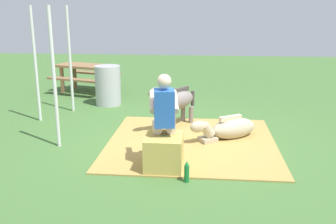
# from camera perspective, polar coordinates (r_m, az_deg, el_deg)

# --- Properties ---
(ground_plane) EXTENTS (24.00, 24.00, 0.00)m
(ground_plane) POSITION_cam_1_polar(r_m,az_deg,el_deg) (6.72, 1.38, -4.34)
(ground_plane) COLOR #426B33
(hay_patch) EXTENTS (2.85, 2.84, 0.02)m
(hay_patch) POSITION_cam_1_polar(r_m,az_deg,el_deg) (6.64, 3.51, -4.51)
(hay_patch) COLOR #AD8C47
(hay_patch) RESTS_ON ground
(hay_bale) EXTENTS (0.60, 0.53, 0.49)m
(hay_bale) POSITION_cam_1_polar(r_m,az_deg,el_deg) (5.54, -0.60, -6.01)
(hay_bale) COLOR tan
(hay_bale) RESTS_ON ground
(person_seated) EXTENTS (0.70, 0.48, 1.37)m
(person_seated) POSITION_cam_1_polar(r_m,az_deg,el_deg) (5.54, -0.61, -0.40)
(person_seated) COLOR beige
(person_seated) RESTS_ON ground
(pony_standing) EXTENTS (1.18, 0.90, 0.88)m
(pony_standing) POSITION_cam_1_polar(r_m,az_deg,el_deg) (7.34, 1.14, 1.65)
(pony_standing) COLOR slate
(pony_standing) RESTS_ON ground
(pony_lying) EXTENTS (0.96, 1.27, 0.42)m
(pony_lying) POSITION_cam_1_polar(r_m,az_deg,el_deg) (6.86, 9.01, -2.44)
(pony_lying) COLOR tan
(pony_lying) RESTS_ON ground
(soda_bottle) EXTENTS (0.07, 0.07, 0.30)m
(soda_bottle) POSITION_cam_1_polar(r_m,az_deg,el_deg) (5.19, 2.79, -8.84)
(soda_bottle) COLOR #197233
(soda_bottle) RESTS_ON ground
(water_barrel) EXTENTS (0.60, 0.60, 0.93)m
(water_barrel) POSITION_cam_1_polar(r_m,az_deg,el_deg) (9.18, -8.87, 3.90)
(water_barrel) COLOR #B2B2B7
(water_barrel) RESTS_ON ground
(tent_pole_left) EXTENTS (0.06, 0.06, 2.29)m
(tent_pole_left) POSITION_cam_1_polar(r_m,az_deg,el_deg) (6.46, -16.51, 4.72)
(tent_pole_left) COLOR silver
(tent_pole_left) RESTS_ON ground
(tent_pole_right) EXTENTS (0.06, 0.06, 2.29)m
(tent_pole_right) POSITION_cam_1_polar(r_m,az_deg,el_deg) (8.67, -14.30, 7.48)
(tent_pole_right) COLOR silver
(tent_pole_right) RESTS_ON ground
(tent_pole_mid) EXTENTS (0.06, 0.06, 2.29)m
(tent_pole_mid) POSITION_cam_1_polar(r_m,az_deg,el_deg) (8.10, -19.01, 6.58)
(tent_pole_mid) COLOR silver
(tent_pole_mid) RESTS_ON ground
(picnic_bench) EXTENTS (1.69, 1.82, 0.75)m
(picnic_bench) POSITION_cam_1_polar(r_m,az_deg,el_deg) (10.63, -12.20, 5.92)
(picnic_bench) COLOR olive
(picnic_bench) RESTS_ON ground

